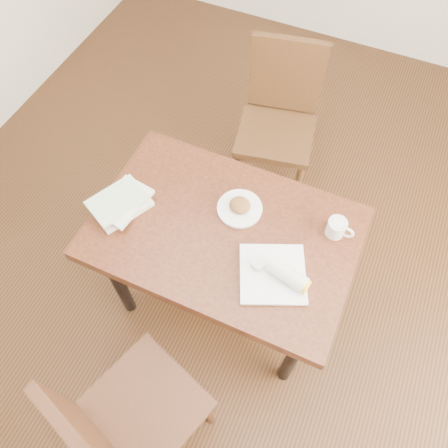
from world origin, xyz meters
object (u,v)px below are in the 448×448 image
at_px(chair_far, 279,113).
at_px(coffee_mug, 337,228).
at_px(plate_burrito, 277,274).
at_px(book_stack, 121,203).
at_px(chair_near, 124,421).
at_px(table, 224,241).
at_px(plate_scone, 240,207).

height_order(chair_far, coffee_mug, chair_far).
xyz_separation_m(coffee_mug, plate_burrito, (-0.15, -0.29, -0.02)).
xyz_separation_m(plate_burrito, book_stack, (-0.73, 0.04, 0.00)).
relative_size(chair_near, chair_far, 1.00).
height_order(table, chair_near, chair_near).
height_order(plate_scone, coffee_mug, coffee_mug).
distance_m(plate_scone, plate_burrito, 0.35).
relative_size(plate_scone, book_stack, 0.68).
bearing_deg(book_stack, plate_scone, 22.50).
relative_size(table, plate_burrito, 3.27).
relative_size(table, plate_scone, 5.64).
height_order(coffee_mug, book_stack, coffee_mug).
xyz_separation_m(table, book_stack, (-0.45, -0.07, 0.12)).
bearing_deg(table, chair_near, -93.59).
height_order(chair_far, plate_burrito, chair_far).
distance_m(table, plate_burrito, 0.32).
bearing_deg(plate_burrito, table, 158.24).
distance_m(table, book_stack, 0.47).
height_order(coffee_mug, plate_burrito, plate_burrito).
bearing_deg(book_stack, plate_burrito, -2.87).
relative_size(table, book_stack, 3.86).
distance_m(chair_near, book_stack, 0.87).
bearing_deg(chair_far, book_stack, -110.59).
height_order(table, coffee_mug, coffee_mug).
bearing_deg(plate_burrito, coffee_mug, 62.18).
height_order(chair_near, plate_scone, chair_near).
distance_m(table, chair_near, 0.82).
bearing_deg(plate_burrito, book_stack, 177.13).
distance_m(table, coffee_mug, 0.49).
bearing_deg(table, plate_scone, 80.38).
bearing_deg(chair_near, plate_scone, 85.62).
bearing_deg(plate_scone, coffee_mug, 7.94).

